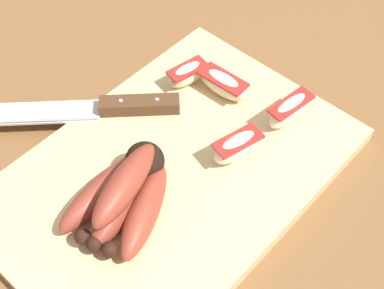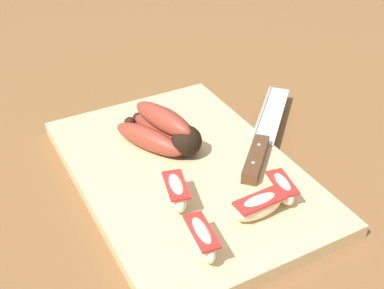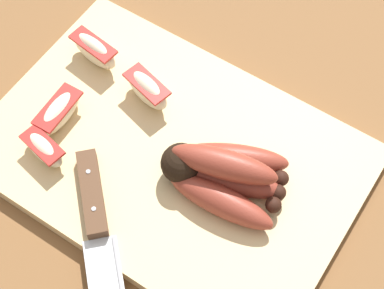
{
  "view_description": "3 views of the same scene",
  "coord_description": "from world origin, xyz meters",
  "px_view_note": "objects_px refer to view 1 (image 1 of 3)",
  "views": [
    {
      "loc": [
        0.27,
        0.27,
        0.54
      ],
      "look_at": [
        -0.02,
        0.01,
        0.05
      ],
      "focal_mm": 51.45,
      "sensor_mm": 36.0,
      "label": 1
    },
    {
      "loc": [
        -0.49,
        0.26,
        0.45
      ],
      "look_at": [
        0.04,
        -0.02,
        0.04
      ],
      "focal_mm": 46.9,
      "sensor_mm": 36.0,
      "label": 2
    },
    {
      "loc": [
        0.22,
        -0.28,
        0.66
      ],
      "look_at": [
        0.04,
        0.0,
        0.06
      ],
      "focal_mm": 59.83,
      "sensor_mm": 36.0,
      "label": 3
    }
  ],
  "objects_px": {
    "banana_bunch": "(125,193)",
    "chefs_knife": "(101,108)",
    "apple_wedge_middle": "(223,84)",
    "apple_wedge_far": "(188,74)",
    "apple_wedge_extra": "(238,147)",
    "apple_wedge_near": "(290,110)"
  },
  "relations": [
    {
      "from": "apple_wedge_near",
      "to": "apple_wedge_extra",
      "type": "distance_m",
      "value": 0.09
    },
    {
      "from": "apple_wedge_far",
      "to": "apple_wedge_near",
      "type": "bearing_deg",
      "value": 103.88
    },
    {
      "from": "apple_wedge_extra",
      "to": "banana_bunch",
      "type": "bearing_deg",
      "value": -20.31
    },
    {
      "from": "apple_wedge_far",
      "to": "apple_wedge_extra",
      "type": "height_order",
      "value": "apple_wedge_extra"
    },
    {
      "from": "banana_bunch",
      "to": "apple_wedge_extra",
      "type": "xyz_separation_m",
      "value": [
        -0.13,
        0.05,
        -0.0
      ]
    },
    {
      "from": "banana_bunch",
      "to": "apple_wedge_near",
      "type": "height_order",
      "value": "banana_bunch"
    },
    {
      "from": "apple_wedge_middle",
      "to": "apple_wedge_far",
      "type": "relative_size",
      "value": 1.16
    },
    {
      "from": "chefs_knife",
      "to": "apple_wedge_extra",
      "type": "height_order",
      "value": "apple_wedge_extra"
    },
    {
      "from": "banana_bunch",
      "to": "apple_wedge_near",
      "type": "distance_m",
      "value": 0.23
    },
    {
      "from": "apple_wedge_far",
      "to": "banana_bunch",
      "type": "bearing_deg",
      "value": 22.83
    },
    {
      "from": "apple_wedge_near",
      "to": "apple_wedge_extra",
      "type": "xyz_separation_m",
      "value": [
        0.09,
        -0.01,
        -0.0
      ]
    },
    {
      "from": "apple_wedge_middle",
      "to": "apple_wedge_extra",
      "type": "height_order",
      "value": "apple_wedge_extra"
    },
    {
      "from": "apple_wedge_extra",
      "to": "apple_wedge_near",
      "type": "bearing_deg",
      "value": 172.41
    },
    {
      "from": "apple_wedge_far",
      "to": "apple_wedge_extra",
      "type": "relative_size",
      "value": 0.9
    },
    {
      "from": "apple_wedge_middle",
      "to": "apple_wedge_far",
      "type": "bearing_deg",
      "value": -71.08
    },
    {
      "from": "banana_bunch",
      "to": "chefs_knife",
      "type": "distance_m",
      "value": 0.14
    },
    {
      "from": "banana_bunch",
      "to": "apple_wedge_near",
      "type": "xyz_separation_m",
      "value": [
        -0.22,
        0.06,
        -0.0
      ]
    },
    {
      "from": "apple_wedge_middle",
      "to": "banana_bunch",
      "type": "bearing_deg",
      "value": 8.74
    },
    {
      "from": "chefs_knife",
      "to": "apple_wedge_far",
      "type": "xyz_separation_m",
      "value": [
        -0.11,
        0.05,
        0.01
      ]
    },
    {
      "from": "banana_bunch",
      "to": "apple_wedge_middle",
      "type": "distance_m",
      "value": 0.2
    },
    {
      "from": "banana_bunch",
      "to": "chefs_knife",
      "type": "relative_size",
      "value": 0.65
    },
    {
      "from": "apple_wedge_near",
      "to": "apple_wedge_middle",
      "type": "relative_size",
      "value": 0.98
    }
  ]
}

